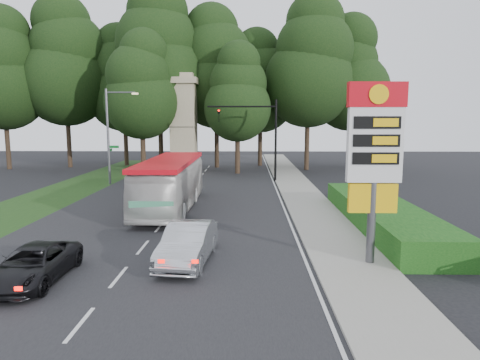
{
  "coord_description": "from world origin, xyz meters",
  "views": [
    {
      "loc": [
        4.52,
        -13.8,
        5.53
      ],
      "look_at": [
        4.11,
        9.44,
        2.2
      ],
      "focal_mm": 32.0,
      "sensor_mm": 36.0,
      "label": 1
    }
  ],
  "objects_px": {
    "transit_bus": "(171,184)",
    "gas_station_pylon": "(375,149)",
    "traffic_signal_mast": "(261,129)",
    "monument": "(184,123)",
    "streetlight_signs": "(110,132)",
    "suv_charcoal": "(33,264)",
    "sedan_silver": "(188,243)"
  },
  "relations": [
    {
      "from": "monument",
      "to": "sedan_silver",
      "type": "height_order",
      "value": "monument"
    },
    {
      "from": "streetlight_signs",
      "to": "monument",
      "type": "height_order",
      "value": "monument"
    },
    {
      "from": "streetlight_signs",
      "to": "sedan_silver",
      "type": "distance_m",
      "value": 22.17
    },
    {
      "from": "streetlight_signs",
      "to": "sedan_silver",
      "type": "xyz_separation_m",
      "value": [
        9.21,
        -19.83,
        -3.68
      ]
    },
    {
      "from": "transit_bus",
      "to": "streetlight_signs",
      "type": "bearing_deg",
      "value": 125.04
    },
    {
      "from": "monument",
      "to": "sedan_silver",
      "type": "bearing_deg",
      "value": -81.37
    },
    {
      "from": "suv_charcoal",
      "to": "sedan_silver",
      "type": "bearing_deg",
      "value": 22.67
    },
    {
      "from": "transit_bus",
      "to": "suv_charcoal",
      "type": "distance_m",
      "value": 12.35
    },
    {
      "from": "monument",
      "to": "transit_bus",
      "type": "relative_size",
      "value": 0.9
    },
    {
      "from": "gas_station_pylon",
      "to": "streetlight_signs",
      "type": "bearing_deg",
      "value": 128.96
    },
    {
      "from": "monument",
      "to": "suv_charcoal",
      "type": "bearing_deg",
      "value": -91.53
    },
    {
      "from": "suv_charcoal",
      "to": "streetlight_signs",
      "type": "bearing_deg",
      "value": 100.84
    },
    {
      "from": "monument",
      "to": "transit_bus",
      "type": "distance_m",
      "value": 18.32
    },
    {
      "from": "monument",
      "to": "sedan_silver",
      "type": "relative_size",
      "value": 2.18
    },
    {
      "from": "gas_station_pylon",
      "to": "suv_charcoal",
      "type": "distance_m",
      "value": 12.74
    },
    {
      "from": "sedan_silver",
      "to": "monument",
      "type": "bearing_deg",
      "value": 103.86
    },
    {
      "from": "traffic_signal_mast",
      "to": "suv_charcoal",
      "type": "height_order",
      "value": "traffic_signal_mast"
    },
    {
      "from": "traffic_signal_mast",
      "to": "sedan_silver",
      "type": "relative_size",
      "value": 1.56
    },
    {
      "from": "sedan_silver",
      "to": "suv_charcoal",
      "type": "xyz_separation_m",
      "value": [
        -5.02,
        -2.1,
        -0.15
      ]
    },
    {
      "from": "traffic_signal_mast",
      "to": "monument",
      "type": "bearing_deg",
      "value": 142.0
    },
    {
      "from": "monument",
      "to": "suv_charcoal",
      "type": "height_order",
      "value": "monument"
    },
    {
      "from": "gas_station_pylon",
      "to": "monument",
      "type": "xyz_separation_m",
      "value": [
        -11.2,
        28.01,
        0.66
      ]
    },
    {
      "from": "traffic_signal_mast",
      "to": "streetlight_signs",
      "type": "distance_m",
      "value": 12.83
    },
    {
      "from": "traffic_signal_mast",
      "to": "transit_bus",
      "type": "height_order",
      "value": "traffic_signal_mast"
    },
    {
      "from": "traffic_signal_mast",
      "to": "streetlight_signs",
      "type": "bearing_deg",
      "value": -171.08
    },
    {
      "from": "traffic_signal_mast",
      "to": "suv_charcoal",
      "type": "xyz_separation_m",
      "value": [
        -8.48,
        -23.92,
        -4.06
      ]
    },
    {
      "from": "streetlight_signs",
      "to": "suv_charcoal",
      "type": "xyz_separation_m",
      "value": [
        4.19,
        -21.93,
        -3.83
      ]
    },
    {
      "from": "monument",
      "to": "sedan_silver",
      "type": "xyz_separation_m",
      "value": [
        4.22,
        -27.82,
        -4.35
      ]
    },
    {
      "from": "gas_station_pylon",
      "to": "traffic_signal_mast",
      "type": "bearing_deg",
      "value": 99.09
    },
    {
      "from": "monument",
      "to": "traffic_signal_mast",
      "type": "bearing_deg",
      "value": -38.0
    },
    {
      "from": "gas_station_pylon",
      "to": "sedan_silver",
      "type": "bearing_deg",
      "value": 178.5
    },
    {
      "from": "transit_bus",
      "to": "gas_station_pylon",
      "type": "bearing_deg",
      "value": -46.54
    }
  ]
}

